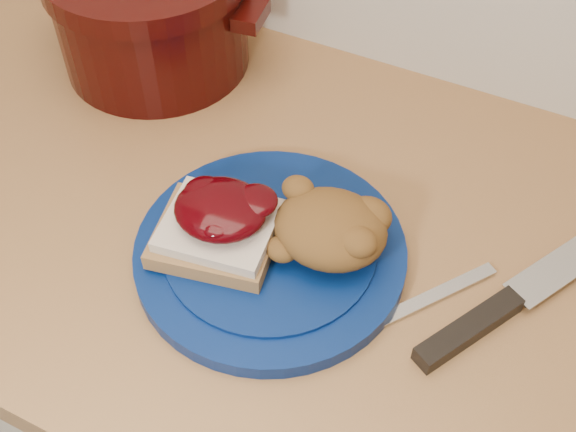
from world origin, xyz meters
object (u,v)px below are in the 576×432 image
at_px(chef_knife, 502,307).
at_px(butter_knife, 419,303).
at_px(dutch_oven, 151,12).
at_px(pepper_grinder, 110,11).
at_px(plate, 270,252).

bearing_deg(chef_knife, butter_knife, 139.58).
relative_size(dutch_oven, pepper_grinder, 2.25).
xyz_separation_m(chef_knife, butter_knife, (-0.07, -0.03, -0.01)).
bearing_deg(pepper_grinder, butter_knife, -22.21).
bearing_deg(dutch_oven, plate, -38.89).
bearing_deg(chef_knife, plate, 129.06).
relative_size(plate, chef_knife, 0.93).
distance_m(plate, butter_knife, 0.15).
xyz_separation_m(plate, pepper_grinder, (-0.33, 0.21, 0.06)).
bearing_deg(pepper_grinder, chef_knife, -17.01).
bearing_deg(plate, pepper_grinder, 147.57).
xyz_separation_m(plate, chef_knife, (0.23, 0.04, 0.00)).
bearing_deg(plate, chef_knife, 9.89).
distance_m(dutch_oven, pepper_grinder, 0.05).
relative_size(plate, butter_knife, 1.53).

